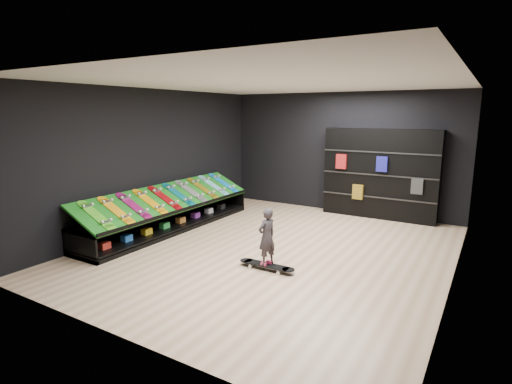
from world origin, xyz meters
The scene contains 21 objects.
floor centered at (0.00, 0.00, 0.00)m, with size 6.00×7.00×0.01m, color beige.
ceiling centered at (0.00, 0.00, 3.00)m, with size 6.00×7.00×0.01m, color white.
wall_back centered at (0.00, 3.50, 1.50)m, with size 6.00×0.02×3.00m, color black.
wall_front centered at (0.00, -3.50, 1.50)m, with size 6.00×0.02×3.00m, color black.
wall_left centered at (-3.00, 0.00, 1.50)m, with size 0.02×7.00×3.00m, color black.
wall_right centered at (3.00, 0.00, 1.50)m, with size 0.02×7.00×3.00m, color black.
display_rack centered at (-2.55, 0.00, 0.25)m, with size 0.90×4.50×0.50m, color black, non-canonical shape.
turf_ramp centered at (-2.50, 0.00, 0.71)m, with size 1.00×4.50×0.04m, color #0E5D0F.
back_shelving centered at (1.06, 3.32, 1.06)m, with size 2.66×0.31×2.13m, color black.
floor_skateboard centered at (0.38, -0.92, 0.04)m, with size 0.98×0.22×0.09m, color black, non-canonical shape.
child centered at (0.38, -0.92, 0.37)m, with size 0.21×0.15×0.56m, color black.
display_board_0 centered at (-2.49, -1.90, 0.74)m, with size 0.98×0.22×0.09m, color green, non-canonical shape.
display_board_1 centered at (-2.49, -1.48, 0.74)m, with size 0.98×0.22×0.09m, color orange, non-canonical shape.
display_board_2 centered at (-2.49, -1.06, 0.74)m, with size 0.98×0.22×0.09m, color #E5198C, non-canonical shape.
display_board_3 centered at (-2.49, -0.63, 0.74)m, with size 0.98×0.22×0.09m, color yellow, non-canonical shape.
display_board_4 centered at (-2.49, -0.21, 0.74)m, with size 0.98×0.22×0.09m, color red, non-canonical shape.
display_board_5 centered at (-2.49, 0.21, 0.74)m, with size 0.98×0.22×0.09m, color #0C8C99, non-canonical shape.
display_board_6 centered at (-2.49, 0.63, 0.74)m, with size 0.98×0.22×0.09m, color black, non-canonical shape.
display_board_7 centered at (-2.49, 1.06, 0.74)m, with size 0.98×0.22×0.09m, color yellow, non-canonical shape.
display_board_8 centered at (-2.49, 1.48, 0.74)m, with size 0.98×0.22×0.09m, color #0CB2E5, non-canonical shape.
display_board_9 centered at (-2.49, 1.90, 0.74)m, with size 0.98×0.22×0.09m, color blue, non-canonical shape.
Camera 1 is at (3.38, -6.23, 2.50)m, focal length 28.00 mm.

